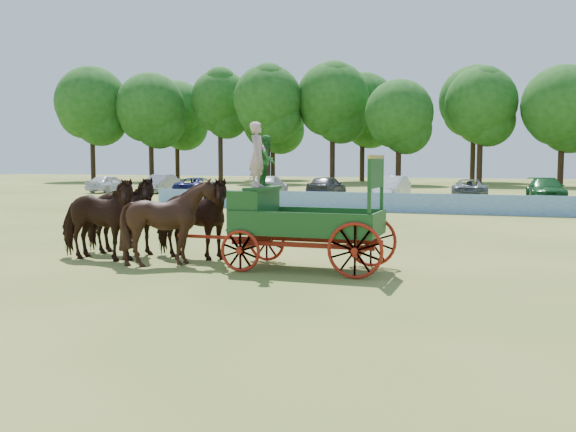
{
  "coord_description": "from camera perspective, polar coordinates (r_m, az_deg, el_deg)",
  "views": [
    {
      "loc": [
        6.15,
        -16.41,
        2.92
      ],
      "look_at": [
        0.35,
        0.52,
        1.3
      ],
      "focal_mm": 40.0,
      "sensor_mm": 36.0,
      "label": 1
    }
  ],
  "objects": [
    {
      "name": "horse_lead_left",
      "position": [
        19.01,
        -16.64,
        -0.27
      ],
      "size": [
        2.84,
        1.34,
        2.38
      ],
      "primitive_type": "imported",
      "rotation": [
        0.0,
        0.0,
        1.55
      ],
      "color": "black",
      "rests_on": "ground"
    },
    {
      "name": "horse_wheel_right",
      "position": [
        18.69,
        -8.67,
        -0.2
      ],
      "size": [
        2.97,
        1.65,
        2.38
      ],
      "primitive_type": "imported",
      "rotation": [
        0.0,
        0.0,
        1.44
      ],
      "color": "black",
      "rests_on": "ground"
    },
    {
      "name": "parked_cars",
      "position": [
        47.58,
        6.96,
        2.54
      ],
      "size": [
        46.14,
        7.37,
        1.64
      ],
      "color": "silver",
      "rests_on": "ground"
    },
    {
      "name": "horse_lead_right",
      "position": [
        19.91,
        -14.8,
        0.02
      ],
      "size": [
        2.86,
        1.38,
        2.38
      ],
      "primitive_type": "imported",
      "rotation": [
        0.0,
        0.0,
        1.54
      ],
      "color": "black",
      "rests_on": "ground"
    },
    {
      "name": "farm_dray",
      "position": [
        16.96,
        -0.62,
        0.73
      ],
      "size": [
        6.0,
        2.0,
        3.85
      ],
      "color": "#A51C10",
      "rests_on": "ground"
    },
    {
      "name": "sponsor_banner",
      "position": [
        35.23,
        7.18,
        1.23
      ],
      "size": [
        26.0,
        0.08,
        1.05
      ],
      "primitive_type": "cube",
      "color": "#1F52A8",
      "rests_on": "ground"
    },
    {
      "name": "treeline",
      "position": [
        76.9,
        11.17,
        9.73
      ],
      "size": [
        92.73,
        24.88,
        15.09
      ],
      "color": "#382314",
      "rests_on": "ground"
    },
    {
      "name": "horse_wheel_left",
      "position": [
        17.72,
        -10.31,
        -0.5
      ],
      "size": [
        2.49,
        2.3,
        2.39
      ],
      "primitive_type": "imported",
      "rotation": [
        0.0,
        0.0,
        1.38
      ],
      "color": "black",
      "rests_on": "ground"
    },
    {
      "name": "ground",
      "position": [
        17.77,
        -1.6,
        -4.29
      ],
      "size": [
        160.0,
        160.0,
        0.0
      ],
      "primitive_type": "plane",
      "color": "tan",
      "rests_on": "ground"
    }
  ]
}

